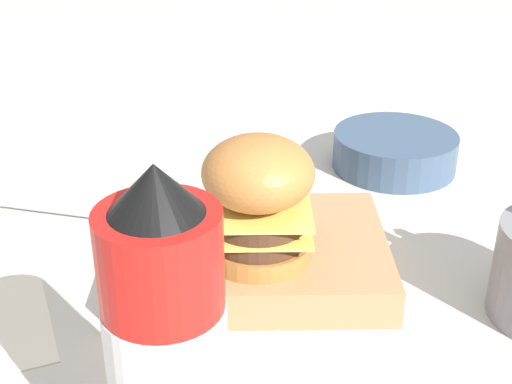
{
  "coord_description": "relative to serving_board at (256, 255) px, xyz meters",
  "views": [
    {
      "loc": [
        -0.03,
        0.66,
        0.39
      ],
      "look_at": [
        -0.04,
        0.07,
        0.09
      ],
      "focal_mm": 50.0,
      "sensor_mm": 36.0,
      "label": 1
    }
  ],
  "objects": [
    {
      "name": "serving_board",
      "position": [
        0.0,
        0.0,
        0.0
      ],
      "size": [
        0.25,
        0.19,
        0.04
      ],
      "color": "#A37A51",
      "rests_on": "ground_plane"
    },
    {
      "name": "ketchup_bottle",
      "position": [
        0.06,
        0.25,
        0.09
      ],
      "size": [
        0.07,
        0.07,
        0.23
      ],
      "color": "red",
      "rests_on": "ground_plane"
    },
    {
      "name": "side_bowl",
      "position": [
        -0.18,
        -0.24,
        0.01
      ],
      "size": [
        0.16,
        0.16,
        0.05
      ],
      "color": "#384C66",
      "rests_on": "ground_plane"
    },
    {
      "name": "spoon",
      "position": [
        0.28,
        -0.13,
        -0.01
      ],
      "size": [
        0.18,
        0.07,
        0.01
      ],
      "rotation": [
        0.0,
        0.0,
        6.02
      ],
      "color": "#B2B2B7",
      "rests_on": "ground_plane"
    },
    {
      "name": "burger",
      "position": [
        -0.0,
        0.03,
        0.08
      ],
      "size": [
        0.1,
        0.1,
        0.12
      ],
      "color": "#AD6B33",
      "rests_on": "serving_board"
    },
    {
      "name": "ground_plane",
      "position": [
        0.04,
        -0.07,
        -0.02
      ],
      "size": [
        6.0,
        6.0,
        0.0
      ],
      "primitive_type": "plane",
      "color": "#B7B2A8"
    }
  ]
}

